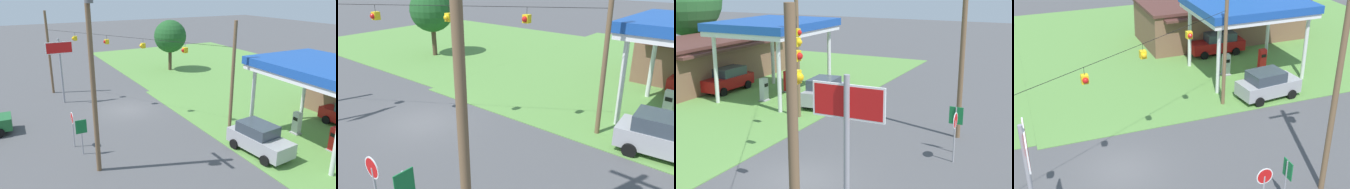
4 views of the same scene
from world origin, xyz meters
The scene contains 14 objects.
ground_plane centered at (0.00, 0.00, 0.00)m, with size 160.00×160.00×0.00m, color #4C4C4F.
grass_verge_station_corner centered at (14.00, 17.54, 0.02)m, with size 36.00×28.00×0.04m, color #5B8E42.
gas_station_canopy centered at (12.00, 9.34, 5.17)m, with size 8.35×6.71×5.69m.
gas_station_store centered at (13.75, 17.52, 1.88)m, with size 14.87×7.22×3.73m.
fuel_pump_near centered at (10.45, 9.34, 0.80)m, with size 0.71×0.56×1.69m.
fuel_pump_far centered at (13.56, 9.34, 0.80)m, with size 0.71×0.56×1.69m.
car_at_pumps_front centered at (11.41, 4.85, 1.01)m, with size 4.43×2.42×1.99m.
car_at_pumps_rear centered at (11.75, 13.82, 0.97)m, with size 4.65×2.20×1.89m.
stop_sign_roadside centered at (5.06, -5.66, 1.81)m, with size 0.80×0.08×2.50m.
stop_sign_overhead centered at (-4.50, -4.56, 4.33)m, with size 0.22×2.34×6.03m.
route_sign centered at (6.41, -5.38, 1.71)m, with size 0.10×0.70×2.40m.
utility_pole_main centered at (8.82, -5.01, 6.48)m, with size 2.20×0.44×11.68m.
signal_span_gantry centered at (0.00, -0.01, 4.51)m, with size 16.55×10.24×8.24m.
tree_behind_station centered at (17.60, 23.16, 6.57)m, with size 6.71×6.71×9.94m.
Camera 3 is at (-16.36, -10.29, 8.75)m, focal length 50.00 mm.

